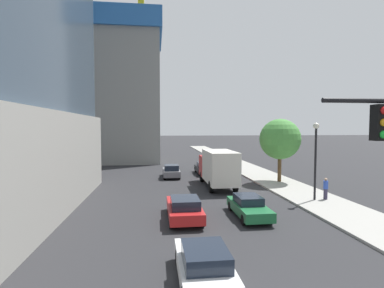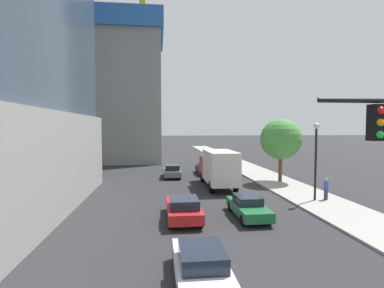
# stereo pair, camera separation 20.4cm
# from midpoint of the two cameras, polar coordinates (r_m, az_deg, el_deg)

# --- Properties ---
(sidewalk) EXTENTS (4.31, 120.00, 0.15)m
(sidewalk) POSITION_cam_midpoint_polar(r_m,az_deg,el_deg) (28.49, 17.95, -7.98)
(sidewalk) COLOR #9E9B93
(sidewalk) RESTS_ON ground
(construction_building) EXTENTS (16.24, 14.24, 29.46)m
(construction_building) POSITION_cam_midpoint_polar(r_m,az_deg,el_deg) (51.43, -14.21, 11.27)
(construction_building) COLOR gray
(construction_building) RESTS_ON ground
(street_lamp) EXTENTS (0.44, 0.44, 5.72)m
(street_lamp) POSITION_cam_midpoint_polar(r_m,az_deg,el_deg) (23.56, 22.50, -0.98)
(street_lamp) COLOR black
(street_lamp) RESTS_ON sidewalk
(street_tree) EXTENTS (4.01, 4.01, 6.23)m
(street_tree) POSITION_cam_midpoint_polar(r_m,az_deg,el_deg) (30.50, 16.41, 0.89)
(street_tree) COLOR brown
(street_tree) RESTS_ON sidewalk
(car_red) EXTENTS (1.92, 4.64, 1.42)m
(car_red) POSITION_cam_midpoint_polar(r_m,az_deg,el_deg) (18.08, -1.83, -12.23)
(car_red) COLOR red
(car_red) RESTS_ON ground
(car_green) EXTENTS (1.74, 4.40, 1.30)m
(car_green) POSITION_cam_midpoint_polar(r_m,az_deg,el_deg) (18.95, 10.56, -11.75)
(car_green) COLOR #1E6638
(car_green) RESTS_ON ground
(car_black) EXTENTS (1.77, 4.70, 1.38)m
(car_black) POSITION_cam_midpoint_polar(r_m,az_deg,el_deg) (35.26, 2.17, -4.67)
(car_black) COLOR black
(car_black) RESTS_ON ground
(car_white) EXTENTS (1.81, 4.05, 1.39)m
(car_white) POSITION_cam_midpoint_polar(r_m,az_deg,el_deg) (11.25, 1.76, -22.16)
(car_white) COLOR silver
(car_white) RESTS_ON ground
(car_gray) EXTENTS (1.79, 4.06, 1.46)m
(car_gray) POSITION_cam_midpoint_polar(r_m,az_deg,el_deg) (32.80, -4.20, -5.24)
(car_gray) COLOR slate
(car_gray) RESTS_ON ground
(box_truck) EXTENTS (2.42, 7.50, 3.43)m
(box_truck) POSITION_cam_midpoint_polar(r_m,az_deg,el_deg) (27.40, 4.81, -4.41)
(box_truck) COLOR #B21E1E
(box_truck) RESTS_ON ground
(pedestrian_blue_shirt) EXTENTS (0.34, 0.34, 1.60)m
(pedestrian_blue_shirt) POSITION_cam_midpoint_polar(r_m,az_deg,el_deg) (24.43, 24.14, -7.83)
(pedestrian_blue_shirt) COLOR #38334C
(pedestrian_blue_shirt) RESTS_ON sidewalk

